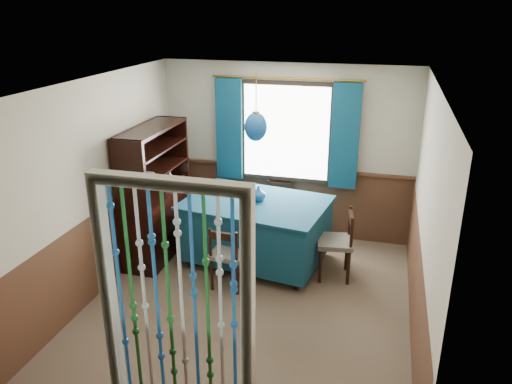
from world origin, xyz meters
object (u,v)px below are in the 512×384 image
(chair_near, at_px, (228,255))
(bowl_shelf, at_px, (146,175))
(pendant_lamp, at_px, (256,127))
(vase_table, at_px, (259,194))
(chair_far, at_px, (279,210))
(chair_left, at_px, (185,212))
(sideboard, at_px, (157,211))
(vase_sideboard, at_px, (170,177))
(chair_right, at_px, (337,242))
(dining_table, at_px, (256,228))

(chair_near, bearing_deg, bowl_shelf, 169.51)
(pendant_lamp, height_order, bowl_shelf, pendant_lamp)
(chair_near, bearing_deg, vase_table, 80.02)
(chair_far, bearing_deg, pendant_lamp, 71.63)
(chair_left, xyz_separation_m, bowl_shelf, (-0.23, -0.63, 0.73))
(chair_left, bearing_deg, sideboard, -29.32)
(pendant_lamp, relative_size, vase_sideboard, 4.18)
(chair_right, distance_m, pendant_lamp, 1.74)
(pendant_lamp, height_order, vase_sideboard, pendant_lamp)
(dining_table, xyz_separation_m, sideboard, (-1.37, -0.09, 0.12))
(chair_right, bearing_deg, vase_table, 72.80)
(dining_table, bearing_deg, vase_table, 70.04)
(bowl_shelf, bearing_deg, chair_far, 39.60)
(chair_left, distance_m, bowl_shelf, 0.98)
(chair_left, distance_m, chair_right, 2.17)
(dining_table, height_order, chair_right, chair_right)
(pendant_lamp, bearing_deg, vase_table, 61.45)
(vase_table, distance_m, vase_sideboard, 1.35)
(chair_near, height_order, vase_sideboard, vase_sideboard)
(chair_right, bearing_deg, bowl_shelf, 88.83)
(dining_table, distance_m, chair_left, 1.09)
(chair_near, height_order, chair_far, chair_far)
(vase_table, bearing_deg, pendant_lamp, -118.55)
(sideboard, relative_size, bowl_shelf, 7.97)
(bowl_shelf, height_order, vase_sideboard, bowl_shelf)
(chair_right, distance_m, bowl_shelf, 2.51)
(chair_left, distance_m, vase_sideboard, 0.53)
(chair_far, bearing_deg, chair_right, 128.04)
(chair_left, xyz_separation_m, vase_table, (1.10, -0.16, 0.44))
(chair_near, distance_m, chair_far, 1.51)
(dining_table, xyz_separation_m, bowl_shelf, (-1.31, -0.42, 0.75))
(chair_right, bearing_deg, pendant_lamp, 75.09)
(chair_left, bearing_deg, chair_right, 96.85)
(chair_right, xyz_separation_m, vase_sideboard, (-2.38, 0.38, 0.51))
(chair_far, relative_size, chair_left, 0.87)
(chair_left, distance_m, sideboard, 0.42)
(pendant_lamp, xyz_separation_m, vase_table, (0.02, 0.04, -0.89))
(pendant_lamp, distance_m, vase_table, 0.89)
(sideboard, xyz_separation_m, vase_sideboard, (0.06, 0.35, 0.37))
(chair_far, bearing_deg, chair_near, 70.28)
(dining_table, height_order, pendant_lamp, pendant_lamp)
(pendant_lamp, bearing_deg, sideboard, -176.20)
(dining_table, xyz_separation_m, pendant_lamp, (-0.00, 0.00, 1.35))
(chair_near, distance_m, bowl_shelf, 1.43)
(chair_right, distance_m, sideboard, 2.44)
(pendant_lamp, distance_m, vase_sideboard, 1.58)
(pendant_lamp, bearing_deg, chair_left, 169.37)
(dining_table, distance_m, bowl_shelf, 1.56)
(chair_near, relative_size, chair_right, 0.91)
(chair_far, height_order, chair_left, chair_left)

